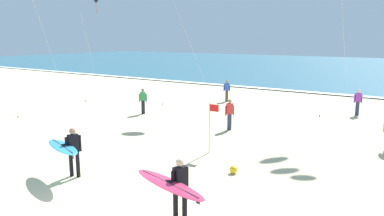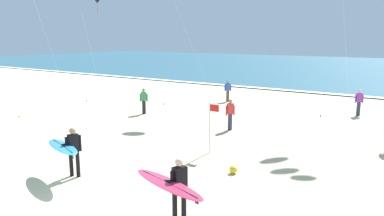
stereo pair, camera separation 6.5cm
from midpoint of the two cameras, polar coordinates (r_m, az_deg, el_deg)
The scene contains 11 objects.
ground_plane at distance 10.60m, azimuth -16.73°, elevation -15.74°, with size 160.00×160.00×0.00m, color beige.
ocean_water at distance 61.58m, azimuth 26.83°, elevation 5.46°, with size 160.00×60.00×0.08m, color #2D6075.
shoreline_foam at distance 32.45m, azimuth 20.12°, elevation 2.15°, with size 160.00×0.90×0.01m, color white.
surfer_lead at distance 12.99m, azimuth -18.82°, elevation -5.87°, with size 2.39×1.33×1.71m.
surfer_trailing at distance 9.38m, azimuth -3.00°, elevation -11.80°, with size 2.60×1.21×1.71m.
bystander_red_top at distance 18.79m, azimuth 5.74°, elevation -0.98°, with size 0.34×0.41×1.59m.
bystander_blue_top at distance 27.12m, azimuth 5.35°, elevation 2.71°, with size 0.47×0.29×1.59m.
bystander_green_top at distance 22.81m, azimuth -7.68°, elevation 1.10°, with size 0.44×0.32×1.59m.
bystander_purple_top at distance 24.33m, azimuth 24.23°, elevation 0.84°, with size 0.46×0.30×1.59m.
lifeguard_flag at distance 14.86m, azimuth 2.76°, elevation -2.34°, with size 0.45×0.05×2.10m.
beach_ball at distance 13.05m, azimuth 6.29°, elevation -9.47°, with size 0.28×0.28×0.28m, color yellow.
Camera 1 is at (7.44, -5.91, 4.68)m, focal length 34.42 mm.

